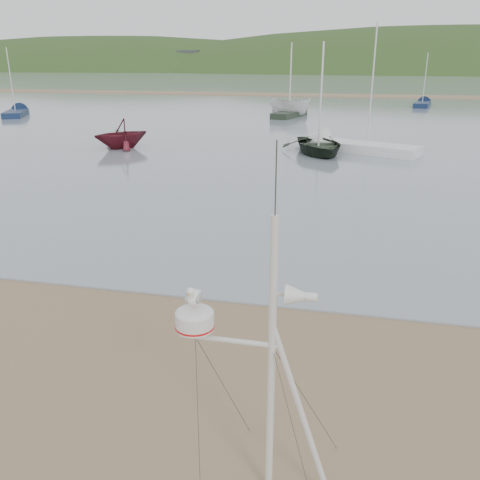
% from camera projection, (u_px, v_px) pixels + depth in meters
% --- Properties ---
extents(ground, '(560.00, 560.00, 0.00)m').
position_uv_depth(ground, '(87.00, 412.00, 7.61)').
color(ground, brown).
rests_on(ground, ground).
extents(water, '(560.00, 256.00, 0.04)m').
position_uv_depth(water, '(345.00, 79.00, 128.83)').
color(water, gray).
rests_on(water, ground).
extents(sandbar, '(560.00, 7.00, 0.07)m').
position_uv_depth(sandbar, '(332.00, 95.00, 71.87)').
color(sandbar, brown).
rests_on(sandbar, water).
extents(hill_ridge, '(620.00, 180.00, 80.00)m').
position_uv_depth(hill_ridge, '(391.00, 117.00, 226.23)').
color(hill_ridge, '#213917').
rests_on(hill_ridge, ground).
extents(far_cottages, '(294.40, 6.30, 8.00)m').
position_uv_depth(far_cottages, '(359.00, 61.00, 185.64)').
color(far_cottages, beige).
rests_on(far_cottages, ground).
extents(mast_rig, '(1.90, 2.03, 4.29)m').
position_uv_depth(mast_rig, '(265.00, 421.00, 5.89)').
color(mast_rig, silver).
rests_on(mast_rig, ground).
extents(boat_dark, '(3.52, 2.09, 4.75)m').
position_uv_depth(boat_dark, '(320.00, 110.00, 27.22)').
color(boat_dark, black).
rests_on(boat_dark, water).
extents(boat_red, '(3.24, 3.10, 3.24)m').
position_uv_depth(boat_red, '(120.00, 120.00, 29.22)').
color(boat_red, '#5A1420').
rests_on(boat_red, water).
extents(boat_white, '(2.23, 2.21, 4.37)m').
position_uv_depth(boat_white, '(290.00, 91.00, 45.47)').
color(boat_white, silver).
rests_on(boat_white, water).
extents(sailboat_blue_far, '(2.62, 6.23, 6.06)m').
position_uv_depth(sailboat_blue_far, '(423.00, 103.00, 56.44)').
color(sailboat_blue_far, '#12213F').
rests_on(sailboat_blue_far, ground).
extents(sailboat_dark_mid, '(3.25, 6.59, 6.39)m').
position_uv_depth(sailboat_dark_mid, '(296.00, 113.00, 46.79)').
color(sailboat_dark_mid, black).
rests_on(sailboat_dark_mid, ground).
extents(sailboat_white_near, '(7.59, 4.69, 7.43)m').
position_uv_depth(sailboat_white_near, '(334.00, 144.00, 29.50)').
color(sailboat_white_near, silver).
rests_on(sailboat_white_near, ground).
extents(sailboat_blue_near, '(4.20, 6.48, 6.42)m').
position_uv_depth(sailboat_blue_near, '(19.00, 112.00, 47.62)').
color(sailboat_blue_near, '#12213F').
rests_on(sailboat_blue_near, ground).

